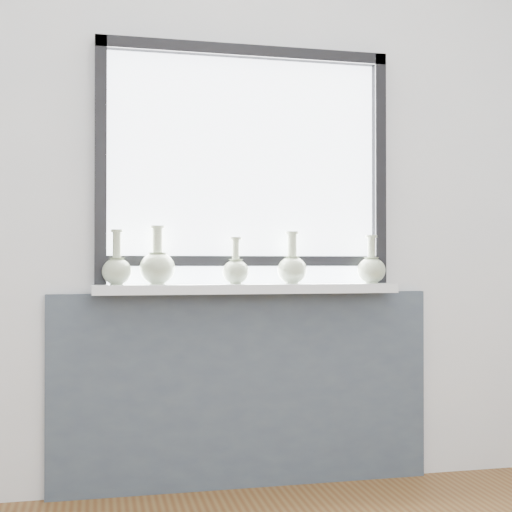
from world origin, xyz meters
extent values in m
cube|color=silver|center=(0.00, 1.81, 1.30)|extent=(3.60, 0.02, 2.60)
cube|color=#3E4B55|center=(0.00, 1.78, 0.43)|extent=(1.70, 0.03, 0.86)
cube|color=silver|center=(0.00, 1.71, 0.88)|extent=(1.32, 0.18, 0.04)
cube|color=black|center=(-0.62, 1.76, 1.43)|extent=(0.05, 0.06, 1.05)
cube|color=black|center=(0.62, 1.76, 1.43)|extent=(0.05, 0.06, 1.05)
cube|color=black|center=(0.00, 1.76, 1.92)|extent=(1.30, 0.06, 0.05)
cube|color=black|center=(0.00, 1.76, 1.00)|extent=(1.20, 0.05, 0.04)
cube|color=white|center=(0.00, 1.79, 1.40)|extent=(1.20, 0.01, 1.00)
cylinder|color=#ABBA98|center=(-0.56, 1.70, 0.90)|extent=(0.05, 0.05, 0.01)
ellipsoid|color=#ABBA98|center=(-0.56, 1.70, 0.96)|extent=(0.12, 0.12, 0.11)
cone|color=#ABBA98|center=(-0.56, 1.70, 1.00)|extent=(0.07, 0.07, 0.03)
cylinder|color=#ABBA98|center=(-0.56, 1.70, 1.06)|extent=(0.03, 0.03, 0.12)
cylinder|color=#ABBA98|center=(-0.56, 1.70, 1.12)|extent=(0.05, 0.05, 0.01)
cylinder|color=#ABBA98|center=(-0.39, 1.71, 0.90)|extent=(0.07, 0.07, 0.01)
ellipsoid|color=#ABBA98|center=(-0.39, 1.71, 0.97)|extent=(0.15, 0.15, 0.14)
cone|color=#ABBA98|center=(-0.39, 1.71, 1.02)|extent=(0.08, 0.08, 0.03)
cylinder|color=#ABBA98|center=(-0.39, 1.71, 1.08)|extent=(0.04, 0.04, 0.12)
cylinder|color=#ABBA98|center=(-0.39, 1.71, 1.14)|extent=(0.06, 0.06, 0.01)
cylinder|color=#ABBA98|center=(-0.05, 1.71, 0.90)|extent=(0.05, 0.05, 0.01)
ellipsoid|color=#ABBA98|center=(-0.05, 1.71, 0.95)|extent=(0.11, 0.11, 0.11)
cone|color=#ABBA98|center=(-0.05, 1.71, 0.99)|extent=(0.06, 0.06, 0.03)
cylinder|color=#ABBA98|center=(-0.05, 1.71, 1.04)|extent=(0.03, 0.03, 0.10)
cylinder|color=#ABBA98|center=(-0.05, 1.71, 1.10)|extent=(0.05, 0.05, 0.01)
cylinder|color=#ABBA98|center=(0.20, 1.72, 0.90)|extent=(0.06, 0.06, 0.01)
ellipsoid|color=#ABBA98|center=(0.20, 1.72, 0.96)|extent=(0.13, 0.13, 0.12)
cone|color=#ABBA98|center=(0.20, 1.72, 1.01)|extent=(0.07, 0.07, 0.03)
cylinder|color=#ABBA98|center=(0.20, 1.72, 1.06)|extent=(0.04, 0.04, 0.12)
cylinder|color=#ABBA98|center=(0.20, 1.72, 1.12)|extent=(0.06, 0.06, 0.01)
cylinder|color=#ABBA98|center=(0.56, 1.69, 0.90)|extent=(0.06, 0.06, 0.01)
ellipsoid|color=#ABBA98|center=(0.56, 1.69, 0.96)|extent=(0.13, 0.13, 0.12)
cone|color=#ABBA98|center=(0.56, 1.69, 1.00)|extent=(0.07, 0.07, 0.03)
cylinder|color=#ABBA98|center=(0.56, 1.69, 1.05)|extent=(0.03, 0.03, 0.11)
cylinder|color=#ABBA98|center=(0.56, 1.69, 1.11)|extent=(0.05, 0.05, 0.01)
camera|label=1|loc=(-0.64, -1.31, 0.99)|focal=50.00mm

